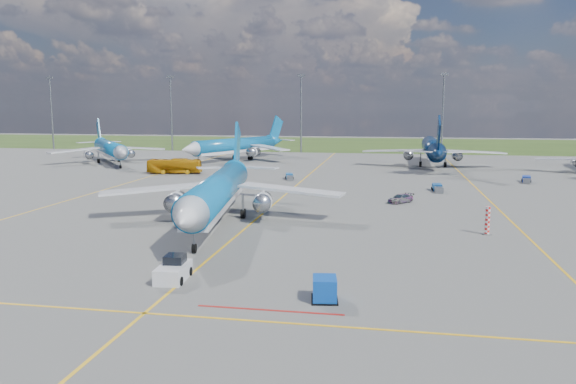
% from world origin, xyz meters
% --- Properties ---
extents(ground, '(400.00, 400.00, 0.00)m').
position_xyz_m(ground, '(0.00, 0.00, 0.00)').
color(ground, '#555553').
rests_on(ground, ground).
extents(grass_strip, '(400.00, 80.00, 0.01)m').
position_xyz_m(grass_strip, '(0.00, 150.00, 0.00)').
color(grass_strip, '#2D4719').
rests_on(grass_strip, ground).
extents(taxiway_lines, '(60.25, 160.00, 0.02)m').
position_xyz_m(taxiway_lines, '(0.17, 27.70, 0.01)').
color(taxiway_lines, '#EDB014').
rests_on(taxiway_lines, ground).
extents(floodlight_masts, '(202.20, 0.50, 22.70)m').
position_xyz_m(floodlight_masts, '(10.00, 110.00, 12.56)').
color(floodlight_masts, slate).
rests_on(floodlight_masts, ground).
extents(warning_post, '(0.50, 0.50, 3.00)m').
position_xyz_m(warning_post, '(26.00, 8.00, 1.50)').
color(warning_post, red).
rests_on(warning_post, ground).
extents(bg_jet_nw, '(46.60, 48.42, 10.09)m').
position_xyz_m(bg_jet_nw, '(-49.77, 70.51, 0.00)').
color(bg_jet_nw, '#0B64A2').
rests_on(bg_jet_nw, ground).
extents(bg_jet_nnw, '(44.90, 49.76, 10.64)m').
position_xyz_m(bg_jet_nnw, '(-22.46, 83.34, 0.00)').
color(bg_jet_nnw, '#0B64A2').
rests_on(bg_jet_nnw, ground).
extents(bg_jet_n, '(34.02, 44.19, 11.41)m').
position_xyz_m(bg_jet_n, '(25.33, 79.07, 0.00)').
color(bg_jet_n, '#071E40').
rests_on(bg_jet_n, ground).
extents(main_airliner, '(37.28, 45.71, 10.92)m').
position_xyz_m(main_airliner, '(-3.91, 8.90, 0.00)').
color(main_airliner, '#0B64A2').
rests_on(main_airliner, ground).
extents(pushback_tug, '(2.34, 5.56, 1.86)m').
position_xyz_m(pushback_tug, '(-0.85, -12.72, 0.75)').
color(pushback_tug, silver).
rests_on(pushback_tug, ground).
extents(uld_container, '(1.92, 2.27, 1.65)m').
position_xyz_m(uld_container, '(11.38, -15.37, 0.82)').
color(uld_container, '#0C45AF').
rests_on(uld_container, ground).
extents(apron_bus, '(11.09, 4.01, 3.02)m').
position_xyz_m(apron_bus, '(-27.07, 53.82, 1.51)').
color(apron_bus, '#C6830B').
rests_on(apron_bus, ground).
extents(service_car_a, '(1.46, 3.59, 1.22)m').
position_xyz_m(service_car_a, '(-8.44, 22.45, 0.61)').
color(service_car_a, '#999999').
rests_on(service_car_a, ground).
extents(service_car_b, '(4.97, 2.88, 1.30)m').
position_xyz_m(service_car_b, '(-11.36, 31.90, 0.65)').
color(service_car_b, '#999999').
rests_on(service_car_b, ground).
extents(service_car_c, '(4.13, 4.34, 1.24)m').
position_xyz_m(service_car_c, '(17.30, 26.48, 0.62)').
color(service_car_c, '#999999').
rests_on(service_car_c, ground).
extents(baggage_tug_w, '(1.47, 4.89, 1.09)m').
position_xyz_m(baggage_tug_w, '(23.35, 38.48, 0.51)').
color(baggage_tug_w, '#164B89').
rests_on(baggage_tug_w, ground).
extents(baggage_tug_c, '(2.13, 4.65, 1.01)m').
position_xyz_m(baggage_tug_c, '(-2.57, 49.00, 0.47)').
color(baggage_tug_c, '#1A5C9F').
rests_on(baggage_tug_c, ground).
extents(baggage_tug_e, '(2.12, 4.86, 1.06)m').
position_xyz_m(baggage_tug_e, '(39.84, 52.23, 0.49)').
color(baggage_tug_e, '#1A379F').
rests_on(baggage_tug_e, ground).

